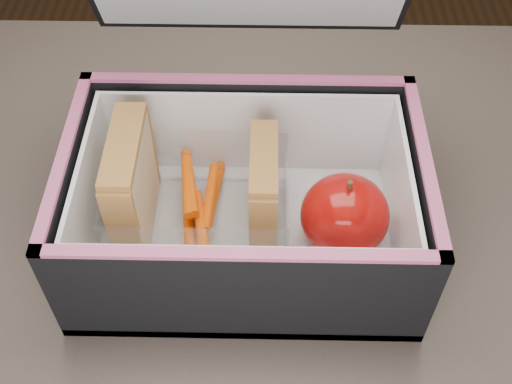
% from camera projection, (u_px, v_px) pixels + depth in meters
% --- Properties ---
extents(kitchen_table, '(1.20, 0.80, 0.75)m').
position_uv_depth(kitchen_table, '(238.00, 317.00, 0.68)').
color(kitchen_table, brown).
rests_on(kitchen_table, ground).
extents(lunch_bag, '(0.32, 0.30, 0.30)m').
position_uv_depth(lunch_bag, '(245.00, 193.00, 0.58)').
color(lunch_bag, black).
rests_on(lunch_bag, kitchen_table).
extents(plastic_tub, '(0.17, 0.12, 0.07)m').
position_uv_depth(plastic_tub, '(199.00, 202.00, 0.60)').
color(plastic_tub, white).
rests_on(plastic_tub, lunch_bag).
extents(sandwich_left, '(0.03, 0.10, 0.11)m').
position_uv_depth(sandwich_left, '(132.00, 185.00, 0.59)').
color(sandwich_left, tan).
rests_on(sandwich_left, plastic_tub).
extents(sandwich_right, '(0.02, 0.09, 0.10)m').
position_uv_depth(sandwich_right, '(263.00, 191.00, 0.59)').
color(sandwich_right, tan).
rests_on(sandwich_right, plastic_tub).
extents(carrot_sticks, '(0.04, 0.13, 0.03)m').
position_uv_depth(carrot_sticks, '(199.00, 200.00, 0.62)').
color(carrot_sticks, '#E03D00').
rests_on(carrot_sticks, plastic_tub).
extents(paper_napkin, '(0.09, 0.09, 0.01)m').
position_uv_depth(paper_napkin, '(338.00, 236.00, 0.62)').
color(paper_napkin, white).
rests_on(paper_napkin, lunch_bag).
extents(red_apple, '(0.10, 0.10, 0.09)m').
position_uv_depth(red_apple, '(345.00, 216.00, 0.58)').
color(red_apple, maroon).
rests_on(red_apple, paper_napkin).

